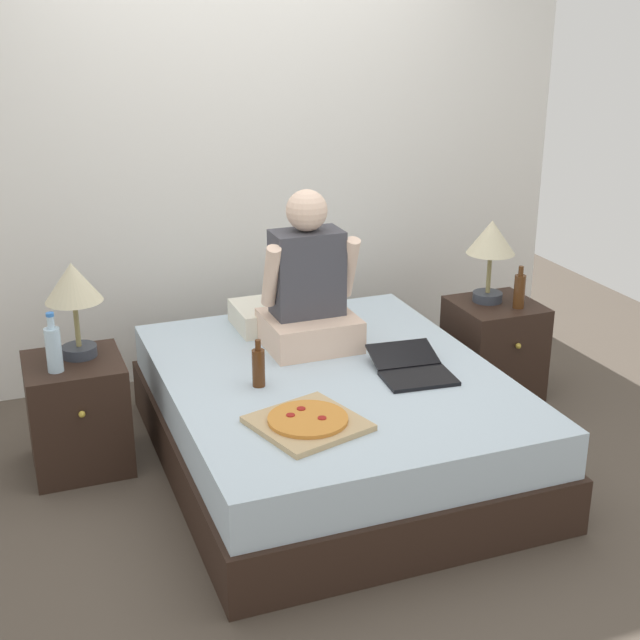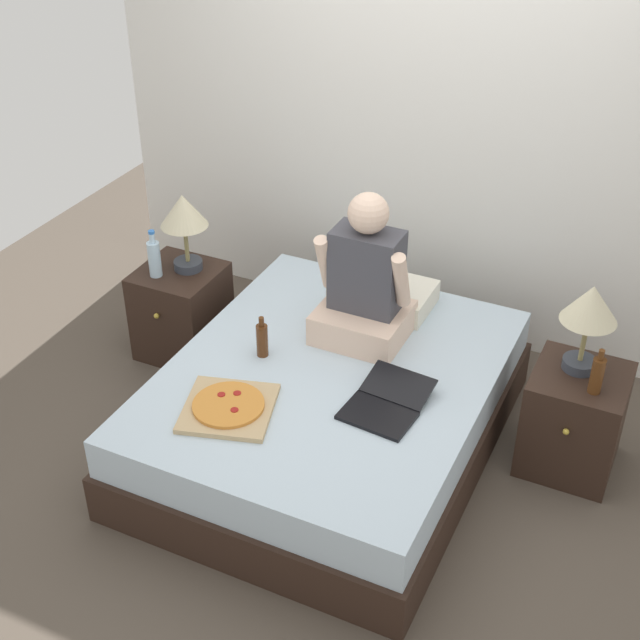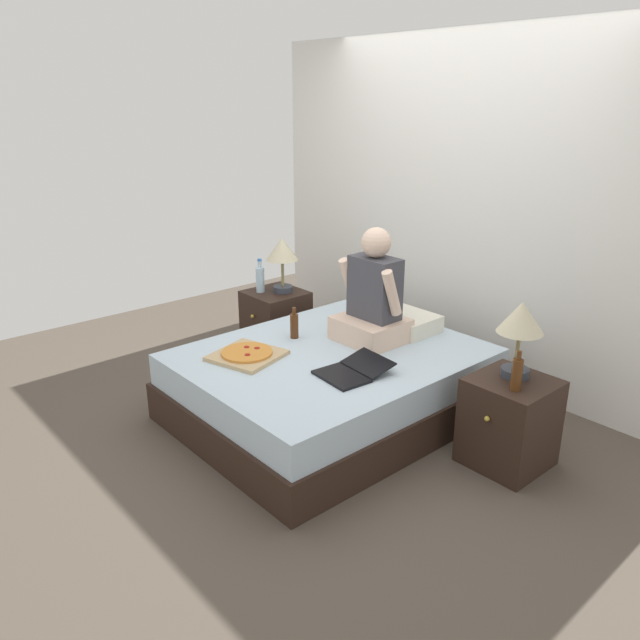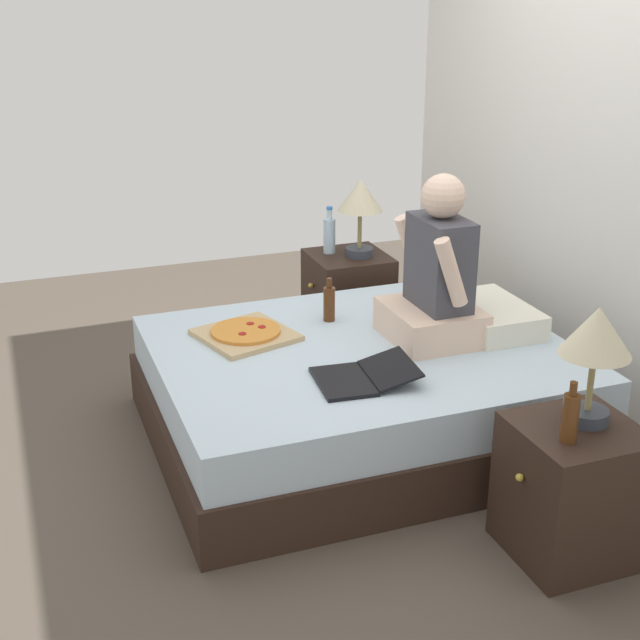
% 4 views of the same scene
% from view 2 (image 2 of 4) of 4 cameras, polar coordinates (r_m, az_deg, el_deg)
% --- Properties ---
extents(ground_plane, '(5.87, 5.87, 0.00)m').
position_cam_2_polar(ground_plane, '(4.58, 0.59, -7.92)').
color(ground_plane, '#4C4238').
extents(wall_back, '(3.87, 0.12, 2.50)m').
position_cam_2_polar(wall_back, '(5.00, 7.25, 12.31)').
color(wall_back, silver).
rests_on(wall_back, ground).
extents(bed, '(1.54, 1.91, 0.46)m').
position_cam_2_polar(bed, '(4.44, 0.61, -5.71)').
color(bed, black).
rests_on(bed, ground).
extents(nightstand_left, '(0.44, 0.47, 0.53)m').
position_cam_2_polar(nightstand_left, '(5.15, -8.84, 0.55)').
color(nightstand_left, black).
rests_on(nightstand_left, ground).
extents(lamp_on_left_nightstand, '(0.26, 0.26, 0.45)m').
position_cam_2_polar(lamp_on_left_nightstand, '(4.88, -8.72, 6.60)').
color(lamp_on_left_nightstand, '#333842').
rests_on(lamp_on_left_nightstand, nightstand_left).
extents(water_bottle, '(0.07, 0.07, 0.28)m').
position_cam_2_polar(water_bottle, '(4.94, -10.56, 3.95)').
color(water_bottle, silver).
rests_on(water_bottle, nightstand_left).
extents(nightstand_right, '(0.44, 0.47, 0.53)m').
position_cam_2_polar(nightstand_right, '(4.48, 15.92, -6.17)').
color(nightstand_right, black).
rests_on(nightstand_right, ground).
extents(lamp_on_right_nightstand, '(0.26, 0.26, 0.45)m').
position_cam_2_polar(lamp_on_right_nightstand, '(4.19, 16.89, 0.63)').
color(lamp_on_right_nightstand, '#333842').
rests_on(lamp_on_right_nightstand, nightstand_right).
extents(beer_bottle, '(0.06, 0.06, 0.23)m').
position_cam_2_polar(beer_bottle, '(4.18, 17.31, -3.36)').
color(beer_bottle, '#512D14').
rests_on(beer_bottle, nightstand_right).
extents(pillow, '(0.52, 0.34, 0.12)m').
position_cam_2_polar(pillow, '(4.78, 4.05, 1.69)').
color(pillow, silver).
rests_on(pillow, bed).
extents(person_seated, '(0.47, 0.40, 0.78)m').
position_cam_2_polar(person_seated, '(4.40, 2.89, 2.19)').
color(person_seated, beige).
rests_on(person_seated, bed).
extents(laptop, '(0.35, 0.44, 0.07)m').
position_cam_2_polar(laptop, '(4.06, 4.14, -5.47)').
color(laptop, black).
rests_on(laptop, bed).
extents(pizza_box, '(0.50, 0.50, 0.05)m').
position_cam_2_polar(pizza_box, '(4.07, -5.87, -5.57)').
color(pizza_box, tan).
rests_on(pizza_box, bed).
extents(beer_bottle_on_bed, '(0.06, 0.06, 0.22)m').
position_cam_2_polar(beer_bottle_on_bed, '(4.36, -3.72, -1.26)').
color(beer_bottle_on_bed, '#4C2811').
rests_on(beer_bottle_on_bed, bed).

